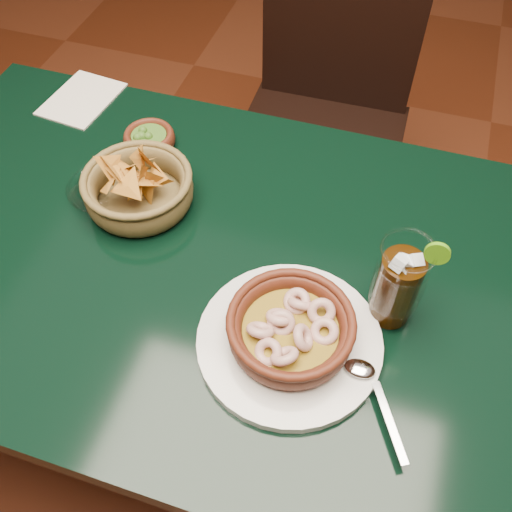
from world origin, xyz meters
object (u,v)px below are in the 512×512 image
(cola_drink, at_px, (398,284))
(chip_basket, at_px, (138,188))
(dining_chair, at_px, (324,116))
(dining_table, at_px, (189,282))
(shrimp_plate, at_px, (291,333))

(cola_drink, bearing_deg, chip_basket, 167.95)
(dining_chair, bearing_deg, cola_drink, -70.45)
(dining_table, relative_size, dining_chair, 1.24)
(dining_chair, height_order, cola_drink, dining_chair)
(dining_chair, xyz_separation_m, chip_basket, (-0.22, -0.63, 0.26))
(cola_drink, bearing_deg, dining_chair, 109.55)
(dining_table, height_order, dining_chair, dining_chair)
(shrimp_plate, bearing_deg, dining_chair, 98.48)
(dining_chair, bearing_deg, chip_basket, -109.37)
(shrimp_plate, bearing_deg, chip_basket, 149.37)
(dining_table, height_order, shrimp_plate, shrimp_plate)
(chip_basket, bearing_deg, dining_chair, 70.63)
(chip_basket, bearing_deg, shrimp_plate, -30.63)
(dining_chair, distance_m, chip_basket, 0.72)
(dining_table, bearing_deg, cola_drink, -3.49)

